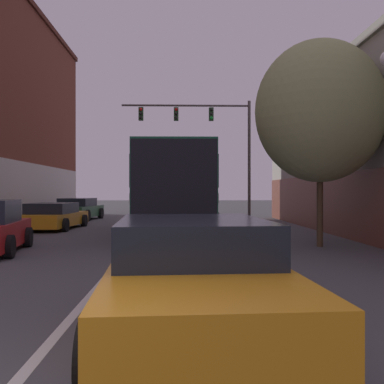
# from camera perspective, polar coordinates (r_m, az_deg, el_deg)

# --- Properties ---
(lane_center_line) EXTENTS (0.14, 40.29, 0.01)m
(lane_center_line) POSITION_cam_1_polar(r_m,az_deg,el_deg) (17.17, -6.50, -5.57)
(lane_center_line) COLOR silver
(lane_center_line) RESTS_ON ground_plane
(bus) EXTENTS (2.95, 11.05, 3.27)m
(bus) POSITION_cam_1_polar(r_m,az_deg,el_deg) (18.28, -1.95, 0.53)
(bus) COLOR #145133
(bus) RESTS_ON ground_plane
(hatchback_foreground) EXTENTS (2.37, 4.73, 1.37)m
(hatchback_foreground) POSITION_cam_1_polar(r_m,az_deg,el_deg) (5.39, 0.19, -11.05)
(hatchback_foreground) COLOR orange
(hatchback_foreground) RESTS_ON ground_plane
(parked_car_left_near) EXTENTS (2.38, 4.72, 1.18)m
(parked_car_left_near) POSITION_cam_1_polar(r_m,az_deg,el_deg) (21.14, -17.18, -2.97)
(parked_car_left_near) COLOR orange
(parked_car_left_near) RESTS_ON ground_plane
(parked_car_left_far) EXTENTS (2.43, 4.55, 1.29)m
(parked_car_left_far) POSITION_cam_1_polar(r_m,az_deg,el_deg) (27.35, -14.21, -2.14)
(parked_car_left_far) COLOR #285633
(parked_car_left_far) RESTS_ON ground_plane
(traffic_signal_gantry) EXTENTS (7.82, 0.36, 7.19)m
(traffic_signal_gantry) POSITION_cam_1_polar(r_m,az_deg,el_deg) (27.45, 2.13, 7.67)
(traffic_signal_gantry) COLOR #514C47
(traffic_signal_gantry) RESTS_ON ground_plane
(street_tree_near) EXTENTS (3.97, 3.58, 6.35)m
(street_tree_near) POSITION_cam_1_polar(r_m,az_deg,el_deg) (14.54, 15.93, 9.82)
(street_tree_near) COLOR #4C3823
(street_tree_near) RESTS_ON ground_plane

